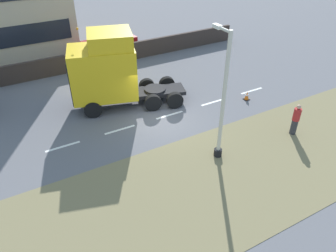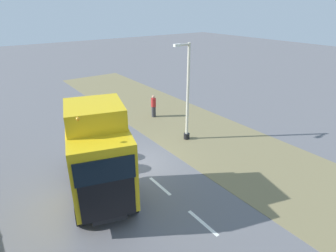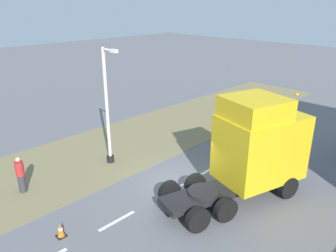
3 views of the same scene
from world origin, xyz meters
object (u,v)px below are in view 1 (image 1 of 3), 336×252
Objects in this scene: parked_car at (110,43)px; lamp_post at (222,106)px; traffic_cone_lead at (247,96)px; lorry_cab at (108,71)px; pedestrian at (296,120)px.

parked_car is 0.71× the size of lamp_post.
lorry_cab is at bearing 65.99° from traffic_cone_lead.
parked_car is 15.31m from lamp_post.
parked_car reaches higher than pedestrian.
pedestrian is (-0.50, -4.76, -1.95)m from lamp_post.
lorry_cab is 12.23× the size of traffic_cone_lead.
lorry_cab is 1.11× the size of lamp_post.
parked_car is 12.54m from traffic_cone_lead.
parked_car is at bearing 16.38° from pedestrian.
parked_car is at bearing 23.18° from traffic_cone_lead.
lorry_cab is 8.62m from parked_car.
lamp_post is at bearing 172.89° from parked_car.
parked_car is 2.48× the size of pedestrian.
pedestrian is (-15.70, -4.62, -0.14)m from parked_car.
lamp_post reaches higher than lorry_cab.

